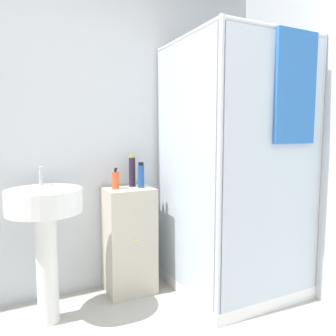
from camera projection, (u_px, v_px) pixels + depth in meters
name	position (u px, v px, depth m)	size (l,w,h in m)	color
wall_back	(62.00, 132.00, 2.45)	(6.40, 0.06, 2.50)	silver
shower_enclosure	(233.00, 226.00, 2.53)	(0.90, 0.93, 1.93)	white
vanity_cabinet	(129.00, 240.00, 2.56)	(0.37, 0.33, 0.82)	beige
sink	(45.00, 220.00, 2.10)	(0.48, 0.48, 1.02)	white
soap_dispenser	(115.00, 180.00, 2.47)	(0.06, 0.06, 0.16)	#E5562D
shampoo_bottle_tall_black	(132.00, 171.00, 2.58)	(0.05, 0.05, 0.25)	#281E33
shampoo_bottle_blue	(141.00, 175.00, 2.54)	(0.05, 0.05, 0.20)	#1E4C93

